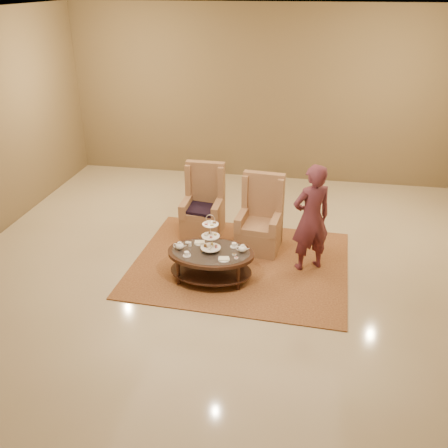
% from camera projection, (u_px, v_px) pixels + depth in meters
% --- Properties ---
extents(ground, '(8.00, 8.00, 0.00)m').
position_uv_depth(ground, '(228.00, 271.00, 7.37)').
color(ground, beige).
rests_on(ground, ground).
extents(ceiling, '(8.00, 8.00, 0.02)m').
position_uv_depth(ceiling, '(228.00, 271.00, 7.37)').
color(ceiling, silver).
rests_on(ceiling, ground).
extents(wall_back, '(8.00, 0.04, 3.50)m').
position_uv_depth(wall_back, '(262.00, 95.00, 10.13)').
color(wall_back, olive).
rests_on(wall_back, ground).
extents(rug, '(3.27, 2.76, 0.02)m').
position_uv_depth(rug, '(240.00, 263.00, 7.54)').
color(rug, '#A26E39').
rests_on(rug, ground).
extents(tea_table, '(1.23, 0.86, 1.02)m').
position_uv_depth(tea_table, '(211.00, 257.00, 7.00)').
color(tea_table, black).
rests_on(tea_table, ground).
extents(armchair_left, '(0.65, 0.67, 1.19)m').
position_uv_depth(armchair_left, '(204.00, 210.00, 8.32)').
color(armchair_left, '#9F714B').
rests_on(armchair_left, ground).
extents(armchair_right, '(0.71, 0.73, 1.20)m').
position_uv_depth(armchair_right, '(260.00, 224.00, 7.85)').
color(armchair_right, '#9F714B').
rests_on(armchair_right, ground).
extents(person, '(0.71, 0.63, 1.63)m').
position_uv_depth(person, '(311.00, 219.00, 7.09)').
color(person, '#572530').
rests_on(person, ground).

